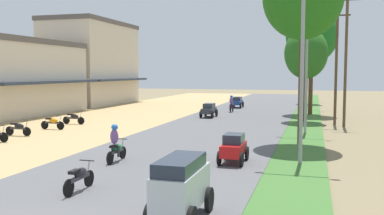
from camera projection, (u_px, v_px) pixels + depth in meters
The scene contains 21 objects.
shophouse_mid at pixel (15, 78), 38.64m from camera, with size 8.10×13.90×6.90m.
shophouse_far at pixel (92, 63), 51.91m from camera, with size 8.14×13.02×10.10m.
parked_motorbike_fifth at pixel (19, 128), 25.90m from camera, with size 1.80×0.54×0.94m.
parked_motorbike_sixth at pixel (53, 122), 28.81m from camera, with size 1.80×0.54×0.94m.
parked_motorbike_seventh at pixel (74, 118), 31.72m from camera, with size 1.80×0.54×0.94m.
median_tree_second at pixel (306, 54), 33.12m from camera, with size 3.34×3.34×7.34m.
median_tree_third at pixel (312, 36), 38.58m from camera, with size 4.66×4.66×9.80m.
median_tree_fourth at pixel (311, 46), 52.18m from camera, with size 3.11×3.11×8.71m.
streetlamp_near at pixel (302, 64), 17.73m from camera, with size 3.16×0.20×7.25m.
streetlamp_mid at pixel (307, 64), 26.71m from camera, with size 3.16×0.20×7.58m.
streetlamp_far at pixel (310, 66), 45.19m from camera, with size 3.16×0.20×7.89m.
streetlamp_farthest at pixel (311, 71), 58.00m from camera, with size 3.16×0.20×7.03m.
utility_pole_near at pixel (346, 58), 30.16m from camera, with size 1.80×0.20×9.52m.
utility_pole_far at pixel (336, 65), 31.20m from camera, with size 1.80×0.20×8.58m.
car_van_silver at pixel (181, 185), 10.97m from camera, with size 1.19×2.41×1.67m.
car_hatchback_red at pixel (234, 147), 18.08m from camera, with size 1.04×2.00×1.23m.
car_sedan_charcoal at pixel (209, 110), 36.45m from camera, with size 1.10×2.26×1.19m.
car_sedan_blue at pixel (237, 102), 46.22m from camera, with size 1.10×2.26×1.19m.
motorbike_ahead_second at pixel (80, 176), 13.70m from camera, with size 0.54×1.80×0.94m.
motorbike_ahead_third at pixel (116, 144), 18.18m from camera, with size 0.54×1.80×1.66m.
motorbike_ahead_fourth at pixel (232, 104), 41.22m from camera, with size 0.54×1.80×1.66m.
Camera 1 is at (6.33, -6.67, 3.92)m, focal length 39.70 mm.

